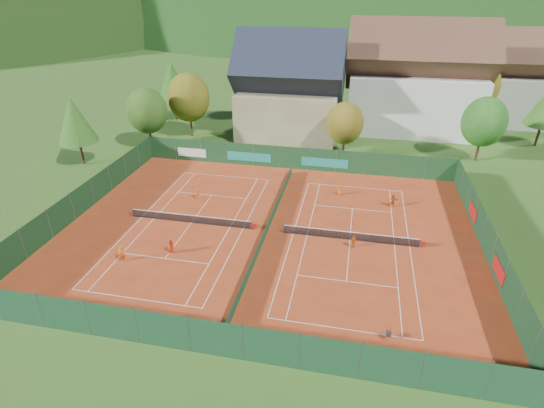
{
  "coord_description": "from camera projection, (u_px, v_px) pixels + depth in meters",
  "views": [
    {
      "loc": [
        7.62,
        -34.87,
        21.92
      ],
      "look_at": [
        0.0,
        2.0,
        2.0
      ],
      "focal_mm": 28.0,
      "sensor_mm": 36.0,
      "label": 1
    }
  ],
  "objects": [
    {
      "name": "tree_center",
      "position": [
        345.0,
        123.0,
        57.57
      ],
      "size": [
        5.01,
        5.01,
        7.6
      ],
      "color": "#4A321A",
      "rests_on": "ground"
    },
    {
      "name": "tree_west_front",
      "position": [
        147.0,
        111.0,
        60.53
      ],
      "size": [
        5.72,
        5.72,
        8.69
      ],
      "color": "#4C2B1B",
      "rests_on": "ground"
    },
    {
      "name": "clay_pad",
      "position": [
        268.0,
        231.0,
        41.8
      ],
      "size": [
        40.0,
        32.0,
        0.01
      ],
      "primitive_type": "cube",
      "color": "#9F3517",
      "rests_on": "ground"
    },
    {
      "name": "player_right_near",
      "position": [
        353.0,
        242.0,
        38.95
      ],
      "size": [
        0.81,
        0.68,
        1.3
      ],
      "primitive_type": "imported",
      "rotation": [
        0.0,
        0.0,
        0.57
      ],
      "color": "orange",
      "rests_on": "ground"
    },
    {
      "name": "fence_west",
      "position": [
        83.0,
        199.0,
        44.67
      ],
      "size": [
        0.04,
        32.0,
        3.0
      ],
      "color": "#123318",
      "rests_on": "ground"
    },
    {
      "name": "mountain_backdrop",
      "position": [
        395.0,
        95.0,
        257.35
      ],
      "size": [
        820.0,
        530.0,
        242.0
      ],
      "color": "black",
      "rests_on": "ground"
    },
    {
      "name": "court_divider",
      "position": [
        268.0,
        227.0,
        41.57
      ],
      "size": [
        0.03,
        28.8,
        1.0
      ],
      "color": "#153A22",
      "rests_on": "ground"
    },
    {
      "name": "player_left_near",
      "position": [
        122.0,
        254.0,
        36.99
      ],
      "size": [
        0.66,
        0.65,
        1.53
      ],
      "primitive_type": "imported",
      "rotation": [
        0.0,
        0.0,
        0.74
      ],
      "color": "orange",
      "rests_on": "ground"
    },
    {
      "name": "chalet",
      "position": [
        290.0,
        92.0,
        65.21
      ],
      "size": [
        16.2,
        12.0,
        16.0
      ],
      "color": "tan",
      "rests_on": "ground"
    },
    {
      "name": "ground",
      "position": [
        268.0,
        231.0,
        41.81
      ],
      "size": [
        600.0,
        600.0,
        0.0
      ],
      "primitive_type": "plane",
      "color": "#2B5119",
      "rests_on": "ground"
    },
    {
      "name": "loose_ball_0",
      "position": [
        166.0,
        252.0,
        38.6
      ],
      "size": [
        0.07,
        0.07,
        0.07
      ],
      "primitive_type": "sphere",
      "color": "#CCD833",
      "rests_on": "ground"
    },
    {
      "name": "tree_west_side",
      "position": [
        74.0,
        120.0,
        54.36
      ],
      "size": [
        5.04,
        5.04,
        9.0
      ],
      "color": "#4A2F1A",
      "rests_on": "ground"
    },
    {
      "name": "court_markings_right",
      "position": [
        350.0,
        240.0,
        40.36
      ],
      "size": [
        11.03,
        23.83,
        0.0
      ],
      "color": "white",
      "rests_on": "ground"
    },
    {
      "name": "hotel_block_a",
      "position": [
        415.0,
        85.0,
        66.65
      ],
      "size": [
        21.6,
        11.0,
        17.25
      ],
      "color": "silver",
      "rests_on": "ground"
    },
    {
      "name": "tree_east_back",
      "position": [
        476.0,
        86.0,
        68.62
      ],
      "size": [
        7.15,
        7.15,
        10.86
      ],
      "color": "#473219",
      "rests_on": "ground"
    },
    {
      "name": "tree_west_back",
      "position": [
        172.0,
        81.0,
        72.37
      ],
      "size": [
        5.6,
        5.6,
        10.0
      ],
      "color": "#412617",
      "rests_on": "ground"
    },
    {
      "name": "fence_south",
      "position": [
        215.0,
        339.0,
        27.25
      ],
      "size": [
        40.0,
        0.04,
        3.0
      ],
      "color": "#153A21",
      "rests_on": "ground"
    },
    {
      "name": "fence_north",
      "position": [
        290.0,
        158.0,
        55.04
      ],
      "size": [
        40.0,
        0.1,
        3.0
      ],
      "color": "#163D1E",
      "rests_on": "ground"
    },
    {
      "name": "player_left_mid",
      "position": [
        171.0,
        247.0,
        38.04
      ],
      "size": [
        0.76,
        0.62,
        1.46
      ],
      "primitive_type": "imported",
      "rotation": [
        0.0,
        0.0,
        -0.1
      ],
      "color": "#E94814",
      "rests_on": "ground"
    },
    {
      "name": "loose_ball_1",
      "position": [
        290.0,
        307.0,
        32.02
      ],
      "size": [
        0.07,
        0.07,
        0.07
      ],
      "primitive_type": "sphere",
      "color": "#CCD833",
      "rests_on": "ground"
    },
    {
      "name": "loose_ball_4",
      "position": [
        387.0,
        259.0,
        37.61
      ],
      "size": [
        0.07,
        0.07,
        0.07
      ],
      "primitive_type": "sphere",
      "color": "#CCD833",
      "rests_on": "ground"
    },
    {
      "name": "player_left_far",
      "position": [
        197.0,
        194.0,
        47.67
      ],
      "size": [
        0.87,
        0.54,
        1.3
      ],
      "primitive_type": "imported",
      "rotation": [
        0.0,
        0.0,
        3.21
      ],
      "color": "#DB4F13",
      "rests_on": "ground"
    },
    {
      "name": "loose_ball_3",
      "position": [
        224.0,
        202.0,
        47.2
      ],
      "size": [
        0.07,
        0.07,
        0.07
      ],
      "primitive_type": "sphere",
      "color": "#CCD833",
      "rests_on": "ground"
    },
    {
      "name": "fence_east",
      "position": [
        488.0,
        240.0,
        37.57
      ],
      "size": [
        0.09,
        32.0,
        3.0
      ],
      "color": "#12331A",
      "rests_on": "ground"
    },
    {
      "name": "hotel_block_b",
      "position": [
        496.0,
        83.0,
        71.43
      ],
      "size": [
        17.28,
        10.0,
        15.5
      ],
      "color": "silver",
      "rests_on": "ground"
    },
    {
      "name": "tree_east_front",
      "position": [
        484.0,
        122.0,
        55.76
      ],
      "size": [
        5.72,
        5.72,
        8.69
      ],
      "color": "#452C18",
      "rests_on": "ground"
    },
    {
      "name": "ball_hopper",
      "position": [
        388.0,
        334.0,
        28.93
      ],
      "size": [
        0.34,
        0.34,
        0.8
      ],
      "color": "slate",
      "rests_on": "ground"
    },
    {
      "name": "player_right_far_b",
      "position": [
        392.0,
        201.0,
        46.0
      ],
      "size": [
        1.42,
        0.85,
        1.46
      ],
      "primitive_type": "imported",
      "rotation": [
        0.0,
        0.0,
        3.47
      ],
      "color": "#CB5512",
      "rests_on": "ground"
    },
    {
      "name": "player_right_far_a",
      "position": [
        340.0,
        190.0,
        48.58
      ],
      "size": [
        0.65,
        0.45,
        1.28
      ],
      "primitive_type": "imported",
      "rotation": [
        0.0,
        0.0,
        3.07
      ],
      "color": "#DF5D13",
      "rests_on": "ground"
    },
    {
      "name": "loose_ball_2",
      "position": [
        312.0,
        217.0,
        44.22
      ],
      "size": [
        0.07,
        0.07,
        0.07
      ],
      "primitive_type": "sphere",
      "color": "#CCD833",
      "rests_on": "ground"
    },
    {
      "name": "tennis_net_left",
      "position": [
        192.0,
        219.0,
        42.97
      ],
      "size": [
        13.3,
        0.1,
        1.02
      ],
      "color": "#59595B",
      "rests_on": "ground"
    },
    {
      "name": "tree_west_mid",
      "position": [
        188.0,
        97.0,
        64.69
      ],
      "size": [
        6.44,
        6.44,
        9.78
      ],
      "color": "#4E331C",
      "rests_on": "ground"
    },
    {
      "name": "court_markings_left",
      "position": [
        191.0,
        223.0,
        43.22
      ],
      "size": [
        11.03,
        23.83,
        0.0
      ],
      "color": "white",
      "rests_on": "ground"
    },
    {
      "name": "tennis_net_right",
      "position": [
        352.0,
        236.0,
        40.1
      ],
      "size": [
        13.3,
        0.1,
        1.02
      ],
      "color": "#59595B",
      "rests_on": "ground"
    }
  ]
}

